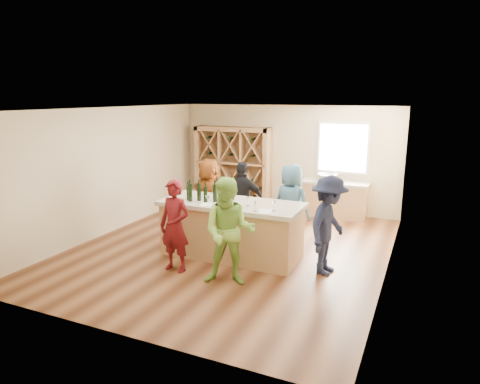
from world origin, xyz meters
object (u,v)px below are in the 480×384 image
at_px(person_near_left, 175,226).
at_px(person_near_right, 229,232).
at_px(person_far_mid, 243,201).
at_px(sink, 328,177).
at_px(wine_bottle_e, 215,193).
at_px(wine_bottle_b, 190,193).
at_px(person_far_right, 291,204).
at_px(person_server, 328,225).
at_px(person_far_left, 210,195).
at_px(wine_bottle_a, 188,193).
at_px(wine_bottle_d, 206,194).
at_px(wine_rack, 233,166).
at_px(wine_bottle_c, 199,192).
at_px(tasting_counter_base, 231,231).

xyz_separation_m(person_near_left, person_near_right, (1.11, -0.11, 0.07)).
bearing_deg(person_far_mid, sink, -121.29).
bearing_deg(person_far_mid, wine_bottle_e, 82.37).
relative_size(wine_bottle_b, person_far_right, 0.20).
height_order(sink, person_server, person_server).
height_order(sink, person_far_left, person_far_left).
distance_m(wine_bottle_a, person_far_left, 1.50).
distance_m(wine_bottle_d, person_near_left, 0.93).
bearing_deg(person_server, wine_bottle_e, 100.01).
distance_m(sink, person_near_left, 4.87).
height_order(wine_bottle_d, person_near_left, person_near_left).
height_order(wine_bottle_a, person_near_left, person_near_left).
distance_m(sink, wine_bottle_d, 4.05).
distance_m(person_near_left, person_far_mid, 2.11).
relative_size(sink, wine_bottle_a, 1.99).
relative_size(sink, person_far_right, 0.32).
distance_m(person_server, person_far_mid, 2.37).
bearing_deg(wine_bottle_e, sink, 70.35).
bearing_deg(wine_rack, wine_bottle_a, -77.59).
bearing_deg(wine_bottle_c, person_far_left, 110.63).
relative_size(wine_rack, tasting_counter_base, 0.85).
height_order(person_near_left, person_near_right, person_near_right).
bearing_deg(person_near_left, person_far_left, 107.33).
distance_m(wine_rack, person_near_right, 5.24).
bearing_deg(wine_bottle_e, wine_rack, 110.28).
distance_m(tasting_counter_base, wine_bottle_c, 0.97).
distance_m(tasting_counter_base, person_server, 1.91).
height_order(wine_bottle_a, wine_bottle_d, wine_bottle_d).
relative_size(wine_rack, wine_bottle_d, 7.33).
xyz_separation_m(sink, wine_bottle_c, (-1.64, -3.72, 0.23)).
relative_size(wine_bottle_e, person_near_left, 0.20).
relative_size(tasting_counter_base, person_server, 1.50).
distance_m(wine_bottle_b, wine_bottle_e, 0.48).
height_order(tasting_counter_base, wine_bottle_e, wine_bottle_e).
relative_size(person_server, person_far_mid, 1.03).
height_order(wine_rack, wine_bottle_d, wine_rack).
height_order(sink, person_far_mid, person_far_mid).
xyz_separation_m(tasting_counter_base, person_far_right, (0.81, 1.19, 0.34)).
bearing_deg(wine_bottle_c, wine_bottle_e, 6.26).
height_order(wine_bottle_a, person_far_right, person_far_right).
relative_size(tasting_counter_base, person_near_left, 1.59).
height_order(wine_bottle_c, person_server, person_server).
bearing_deg(person_near_right, sink, 67.97).
xyz_separation_m(person_far_mid, person_far_left, (-0.91, 0.18, 0.00)).
xyz_separation_m(wine_bottle_e, person_near_left, (-0.33, -0.90, -0.43)).
height_order(person_server, person_far_right, person_server).
relative_size(person_near_left, person_near_right, 0.92).
bearing_deg(person_far_right, person_near_left, 71.67).
height_order(wine_bottle_b, wine_bottle_d, wine_bottle_b).
height_order(wine_bottle_b, wine_bottle_e, wine_bottle_b).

